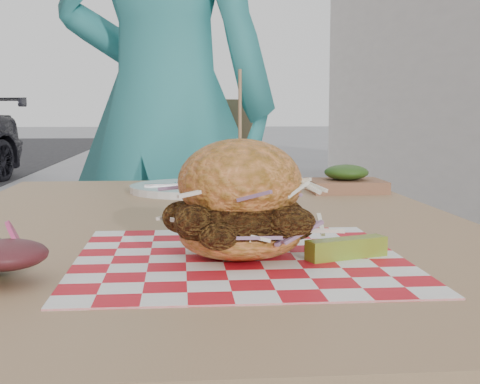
% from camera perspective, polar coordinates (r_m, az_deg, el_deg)
% --- Properties ---
extents(diner, '(0.79, 0.64, 1.86)m').
position_cam_1_polar(diner, '(2.00, -6.57, 7.33)').
color(diner, teal).
rests_on(diner, ground).
extents(patio_table, '(0.80, 1.20, 0.75)m').
position_cam_1_polar(patio_table, '(1.02, -3.21, -6.82)').
color(patio_table, '#A5815B').
rests_on(patio_table, ground).
extents(patio_chair, '(0.53, 0.54, 0.95)m').
position_cam_1_polar(patio_chair, '(1.96, -5.01, -3.77)').
color(patio_chair, '#A5815B').
rests_on(patio_chair, ground).
extents(paper_liner, '(0.36, 0.36, 0.00)m').
position_cam_1_polar(paper_liner, '(0.74, 0.00, -5.67)').
color(paper_liner, red).
rests_on(paper_liner, patio_table).
extents(sandwich, '(0.18, 0.18, 0.21)m').
position_cam_1_polar(sandwich, '(0.73, -0.00, -1.23)').
color(sandwich, orange).
rests_on(sandwich, paper_liner).
extents(pickle_spear, '(0.10, 0.05, 0.02)m').
position_cam_1_polar(pickle_spear, '(0.75, 9.08, -4.75)').
color(pickle_spear, olive).
rests_on(pickle_spear, paper_liner).
extents(place_setting, '(0.27, 0.27, 0.02)m').
position_cam_1_polar(place_setting, '(1.37, -3.76, 0.33)').
color(place_setting, white).
rests_on(place_setting, patio_table).
extents(kraft_tray, '(0.15, 0.12, 0.06)m').
position_cam_1_polar(kraft_tray, '(1.38, 9.05, 0.95)').
color(kraft_tray, brown).
rests_on(kraft_tray, patio_table).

